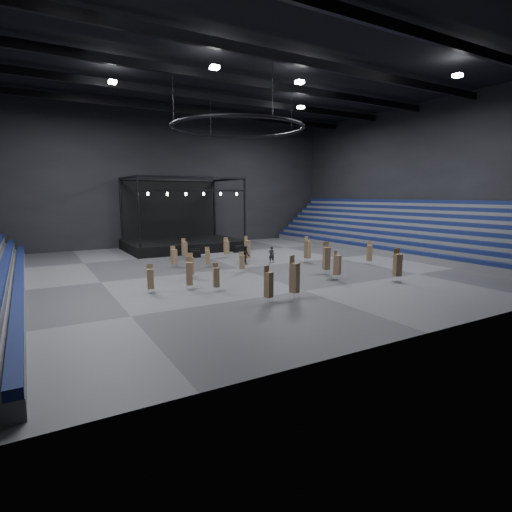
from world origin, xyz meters
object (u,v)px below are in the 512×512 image
chair_stack_4 (216,277)px  chair_stack_14 (247,249)px  chair_stack_9 (184,248)px  man_center (271,255)px  chair_stack_16 (268,284)px  chair_stack_8 (369,252)px  chair_stack_3 (191,265)px  chair_stack_15 (326,258)px  chair_stack_13 (226,247)px  chair_stack_12 (398,264)px  chair_stack_6 (337,264)px  chair_stack_10 (294,277)px  stage (181,238)px  flight_case_left (195,254)px  chair_stack_11 (242,262)px  chair_stack_0 (150,278)px  chair_stack_5 (207,257)px  chair_stack_2 (189,273)px  crew_member (245,255)px  chair_stack_1 (174,256)px  chair_stack_7 (307,249)px  flight_case_right (238,249)px  flight_case_mid (194,252)px

chair_stack_4 → chair_stack_14: bearing=60.7°
chair_stack_9 → man_center: size_ratio=1.32×
chair_stack_16 → chair_stack_8: bearing=6.7°
chair_stack_9 → man_center: chair_stack_9 is taller
chair_stack_3 → chair_stack_15: bearing=-8.4°
chair_stack_8 → chair_stack_13: (-10.77, 10.97, 0.01)m
chair_stack_4 → chair_stack_12: bearing=-7.0°
chair_stack_15 → chair_stack_16: (-9.47, -5.55, -0.22)m
chair_stack_16 → man_center: chair_stack_16 is taller
chair_stack_6 → chair_stack_13: (-2.99, 14.94, -0.04)m
chair_stack_4 → chair_stack_10: 5.87m
stage → flight_case_left: (-1.09, -7.80, -1.07)m
chair_stack_8 → chair_stack_9: bearing=163.9°
chair_stack_11 → chair_stack_13: (2.49, 8.37, 0.21)m
stage → chair_stack_12: bearing=-73.0°
chair_stack_0 → chair_stack_12: size_ratio=0.79×
chair_stack_5 → man_center: (6.81, -0.80, -0.19)m
chair_stack_2 → chair_stack_3: 4.08m
stage → chair_stack_9: 8.60m
crew_member → chair_stack_0: bearing=116.8°
flight_case_left → chair_stack_13: 3.67m
chair_stack_5 → chair_stack_10: chair_stack_10 is taller
chair_stack_3 → man_center: bearing=30.3°
chair_stack_8 → chair_stack_11: size_ratio=1.24×
chair_stack_1 → chair_stack_15: size_ratio=0.73×
stage → chair_stack_2: size_ratio=5.59×
chair_stack_7 → man_center: (-3.45, 1.57, -0.53)m
chair_stack_2 → man_center: size_ratio=1.46×
flight_case_right → chair_stack_14: chair_stack_14 is taller
chair_stack_10 → chair_stack_11: (1.27, 9.94, -0.50)m
chair_stack_1 → chair_stack_15: chair_stack_15 is taller
flight_case_left → man_center: man_center is taller
chair_stack_10 → chair_stack_0: bearing=119.3°
chair_stack_7 → chair_stack_3: bearing=177.2°
chair_stack_8 → chair_stack_15: (-7.11, -1.79, 0.27)m
flight_case_mid → chair_stack_2: 17.13m
flight_case_left → chair_stack_7: chair_stack_7 is taller
flight_case_mid → chair_stack_9: bearing=-135.8°
flight_case_mid → chair_stack_3: (-4.99, -12.03, 0.75)m
chair_stack_4 → flight_case_right: bearing=67.3°
chair_stack_2 → chair_stack_12: size_ratio=0.92×
chair_stack_10 → chair_stack_11: chair_stack_10 is taller
chair_stack_4 → crew_member: size_ratio=1.12×
chair_stack_0 → chair_stack_10: 10.21m
chair_stack_4 → man_center: size_ratio=1.22×
chair_stack_8 → chair_stack_16: (-16.59, -7.34, 0.04)m
chair_stack_0 → chair_stack_13: size_ratio=0.93×
flight_case_mid → chair_stack_4: size_ratio=0.56×
flight_case_right → stage: bearing=127.5°
chair_stack_0 → chair_stack_11: (9.31, 3.67, -0.11)m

